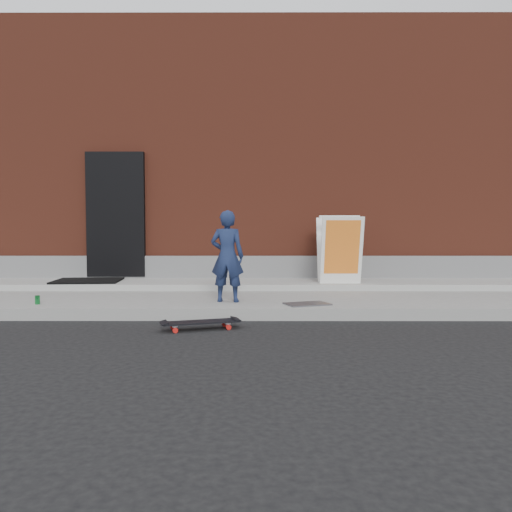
{
  "coord_description": "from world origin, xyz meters",
  "views": [
    {
      "loc": [
        -0.03,
        -6.09,
        1.12
      ],
      "look_at": [
        -0.05,
        0.8,
        0.76
      ],
      "focal_mm": 35.0,
      "sensor_mm": 36.0,
      "label": 1
    }
  ],
  "objects_px": {
    "child": "(227,256)",
    "soda_can": "(37,300)",
    "pizza_sign": "(339,249)",
    "skateboard": "(201,323)"
  },
  "relations": [
    {
      "from": "child",
      "to": "skateboard",
      "type": "xyz_separation_m",
      "value": [
        -0.23,
        -1.16,
        -0.69
      ]
    },
    {
      "from": "pizza_sign",
      "to": "skateboard",
      "type": "bearing_deg",
      "value": -126.97
    },
    {
      "from": "skateboard",
      "to": "pizza_sign",
      "type": "xyz_separation_m",
      "value": [
        1.99,
        2.64,
        0.73
      ]
    },
    {
      "from": "skateboard",
      "to": "pizza_sign",
      "type": "relative_size",
      "value": 0.8
    },
    {
      "from": "skateboard",
      "to": "soda_can",
      "type": "bearing_deg",
      "value": 157.67
    },
    {
      "from": "child",
      "to": "skateboard",
      "type": "distance_m",
      "value": 1.36
    },
    {
      "from": "skateboard",
      "to": "soda_can",
      "type": "relative_size",
      "value": 7.72
    },
    {
      "from": "child",
      "to": "soda_can",
      "type": "height_order",
      "value": "child"
    },
    {
      "from": "child",
      "to": "skateboard",
      "type": "height_order",
      "value": "child"
    },
    {
      "from": "skateboard",
      "to": "pizza_sign",
      "type": "bearing_deg",
      "value": 53.03
    }
  ]
}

